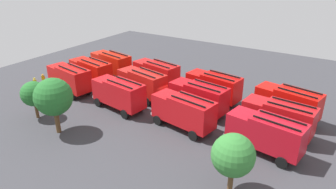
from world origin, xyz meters
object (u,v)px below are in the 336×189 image
at_px(firefighter_3, 115,65).
at_px(tree_0, 233,155).
at_px(fire_truck_3, 111,63).
at_px(fire_truck_6, 142,83).
at_px(firefighter_4, 35,83).
at_px(fire_truck_0, 288,102).
at_px(fire_truck_7, 91,71).
at_px(firefighter_2, 43,79).
at_px(fire_truck_10, 119,93).
at_px(fire_truck_11, 69,78).
at_px(tree_2, 34,94).
at_px(tree_1, 53,97).
at_px(fire_truck_8, 266,133).
at_px(fire_truck_1, 214,86).
at_px(fire_truck_5, 199,96).
at_px(traffic_cone_0, 132,73).
at_px(firefighter_0, 139,99).
at_px(fire_truck_2, 156,73).
at_px(fire_truck_4, 278,117).
at_px(fire_truck_9, 184,111).
at_px(firefighter_1, 306,108).

height_order(firefighter_3, tree_0, tree_0).
bearing_deg(fire_truck_3, fire_truck_6, 166.75).
xyz_separation_m(firefighter_3, firefighter_4, (3.73, 12.31, 0.09)).
distance_m(fire_truck_0, fire_truck_7, 26.67).
bearing_deg(fire_truck_6, firefighter_2, 26.83).
distance_m(fire_truck_10, fire_truck_11, 9.02).
height_order(fire_truck_10, tree_2, tree_2).
height_order(fire_truck_3, fire_truck_10, same).
bearing_deg(tree_1, fire_truck_7, -59.95).
xyz_separation_m(fire_truck_8, firefighter_4, (31.36, 1.89, -1.15)).
relative_size(fire_truck_1, fire_truck_8, 1.00).
height_order(fire_truck_5, fire_truck_10, same).
distance_m(firefighter_2, traffic_cone_0, 13.09).
distance_m(fire_truck_1, fire_truck_3, 17.21).
bearing_deg(fire_truck_11, tree_2, 118.14).
bearing_deg(tree_0, fire_truck_11, -15.20).
bearing_deg(firefighter_4, fire_truck_8, -126.15).
height_order(fire_truck_3, fire_truck_7, same).
relative_size(fire_truck_1, firefighter_3, 4.52).
height_order(fire_truck_6, tree_2, tree_2).
height_order(firefighter_0, tree_0, tree_0).
distance_m(firefighter_3, firefighter_4, 12.86).
bearing_deg(fire_truck_1, firefighter_4, 32.23).
height_order(fire_truck_7, firefighter_2, fire_truck_7).
distance_m(fire_truck_2, fire_truck_4, 18.39).
bearing_deg(tree_2, fire_truck_11, -71.54).
bearing_deg(fire_truck_7, tree_1, 129.97).
height_order(firefighter_2, traffic_cone_0, firefighter_2).
height_order(fire_truck_1, fire_truck_11, same).
height_order(fire_truck_6, tree_0, tree_0).
xyz_separation_m(fire_truck_4, fire_truck_9, (8.84, 3.93, 0.00)).
bearing_deg(fire_truck_9, fire_truck_2, -32.80).
height_order(firefighter_2, tree_2, tree_2).
xyz_separation_m(fire_truck_6, fire_truck_11, (9.32, 3.85, 0.00)).
bearing_deg(fire_truck_7, fire_truck_4, -170.00).
height_order(fire_truck_2, firefighter_2, fire_truck_2).
bearing_deg(fire_truck_8, fire_truck_3, -8.71).
distance_m(firefighter_3, tree_1, 20.27).
height_order(fire_truck_4, fire_truck_9, same).
xyz_separation_m(fire_truck_9, firefighter_1, (-10.61, -10.06, -1.13)).
bearing_deg(tree_2, tree_1, 169.25).
distance_m(fire_truck_0, tree_2, 28.57).
xyz_separation_m(fire_truck_8, tree_2, (24.15, 6.96, 0.82)).
height_order(fire_truck_5, firefighter_2, fire_truck_5).
height_order(fire_truck_0, firefighter_0, fire_truck_0).
xyz_separation_m(fire_truck_6, tree_1, (2.23, 11.86, 1.91)).
xyz_separation_m(fire_truck_11, firefighter_0, (-10.45, -1.65, -1.20)).
xyz_separation_m(fire_truck_1, traffic_cone_0, (14.84, -2.12, -1.79)).
distance_m(tree_1, traffic_cone_0, 18.77).
bearing_deg(firefighter_4, fire_truck_11, -106.72).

